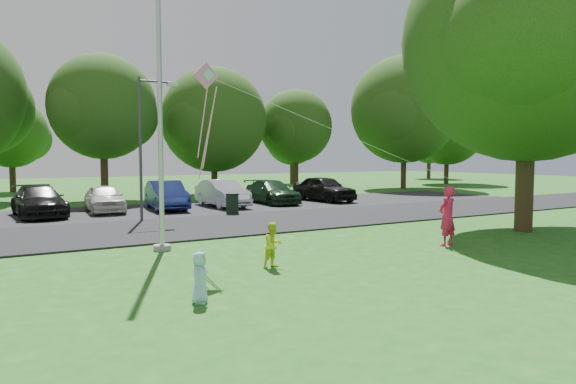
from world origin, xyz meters
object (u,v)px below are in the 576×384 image
child_yellow (273,245)px  child_blue (200,277)px  flagpole (160,103)px  kite (213,95)px  woman (447,216)px  street_lamp (146,135)px  trash_can (232,204)px  big_tree (529,42)px

child_yellow → child_blue: 3.22m
flagpole → child_yellow: flagpole is taller
child_yellow → kite: 4.00m
woman → kite: (-6.90, 1.33, 3.30)m
child_yellow → kite: size_ratio=0.15×
street_lamp → woman: (6.14, -10.27, -2.63)m
trash_can → child_blue: (-6.41, -12.66, -0.02)m
child_yellow → child_blue: size_ratio=1.16×
trash_can → kite: kite is taller
flagpole → street_lamp: 6.86m
child_yellow → street_lamp: bearing=77.7°
child_yellow → child_blue: (-2.59, -1.91, -0.08)m
street_lamp → big_tree: bearing=-41.2°
woman → child_blue: 8.75m
flagpole → big_tree: big_tree is taller
flagpole → street_lamp: size_ratio=1.71×
big_tree → woman: bearing=-172.4°
big_tree → woman: big_tree is taller
big_tree → kite: 11.72m
flagpole → trash_can: (5.43, 7.16, -3.68)m
trash_can → child_blue: bearing=-116.8°
street_lamp → flagpole: bearing=-101.0°
woman → child_blue: bearing=5.1°
woman → trash_can: bearing=-86.4°
big_tree → child_blue: bearing=-169.0°
child_blue → kite: size_ratio=0.13×
flagpole → woman: (7.55, -3.58, -3.27)m
trash_can → kite: 11.19m
big_tree → trash_can: bearing=123.4°
big_tree → kite: size_ratio=1.51×
street_lamp → trash_can: size_ratio=6.02×
flagpole → trash_can: 9.71m
big_tree → woman: 7.33m
child_yellow → child_blue: bearing=-157.1°
big_tree → kite: big_tree is taller
child_blue → street_lamp: bearing=23.2°
trash_can → woman: 10.96m
child_blue → flagpole: bearing=24.2°
trash_can → child_yellow: child_yellow is taller
big_tree → kite: bearing=176.4°
flagpole → woman: bearing=-25.4°
big_tree → woman: size_ratio=6.26×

